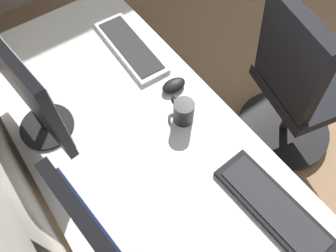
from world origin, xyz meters
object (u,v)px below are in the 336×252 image
(mouse_main, at_px, (174,85))
(coffee_mug, at_px, (183,111))
(keyboard_spare, at_px, (131,47))
(monitor_secondary, at_px, (22,84))
(keyboard_main, at_px, (274,207))
(office_chair, at_px, (295,91))
(drawer_pedestal, at_px, (114,146))

(mouse_main, distance_m, coffee_mug, 0.15)
(keyboard_spare, bearing_deg, monitor_secondary, 108.67)
(keyboard_main, bearing_deg, monitor_secondary, 32.93)
(keyboard_spare, bearing_deg, office_chair, -127.76)
(keyboard_spare, xyz_separation_m, coffee_mug, (-0.42, 0.03, 0.04))
(drawer_pedestal, distance_m, mouse_main, 0.50)
(office_chair, bearing_deg, keyboard_main, 120.42)
(monitor_secondary, xyz_separation_m, coffee_mug, (-0.27, -0.43, -0.21))
(keyboard_main, bearing_deg, coffee_mug, 3.73)
(drawer_pedestal, distance_m, coffee_mug, 0.55)
(coffee_mug, bearing_deg, monitor_secondary, 58.60)
(drawer_pedestal, bearing_deg, keyboard_main, -160.50)
(mouse_main, bearing_deg, coffee_mug, 157.09)
(mouse_main, xyz_separation_m, office_chair, (-0.21, -0.62, -0.29))
(keyboard_main, xyz_separation_m, keyboard_spare, (0.87, -0.00, 0.00))
(monitor_secondary, bearing_deg, keyboard_main, -147.07)
(drawer_pedestal, distance_m, monitor_secondary, 0.68)
(drawer_pedestal, height_order, keyboard_main, keyboard_main)
(drawer_pedestal, relative_size, coffee_mug, 5.88)
(monitor_secondary, height_order, keyboard_main, monitor_secondary)
(keyboard_main, height_order, coffee_mug, coffee_mug)
(keyboard_spare, height_order, office_chair, office_chair)
(coffee_mug, xyz_separation_m, office_chair, (-0.07, -0.67, -0.32))
(keyboard_spare, xyz_separation_m, mouse_main, (-0.29, -0.02, 0.01))
(drawer_pedestal, bearing_deg, monitor_secondary, 86.72)
(keyboard_main, distance_m, office_chair, 0.80)
(keyboard_main, distance_m, mouse_main, 0.59)
(coffee_mug, bearing_deg, keyboard_spare, -4.60)
(monitor_secondary, xyz_separation_m, office_chair, (-0.34, -1.11, -0.53))
(keyboard_spare, height_order, mouse_main, mouse_main)
(monitor_secondary, xyz_separation_m, keyboard_main, (-0.72, -0.46, -0.25))
(drawer_pedestal, relative_size, monitor_secondary, 1.46)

